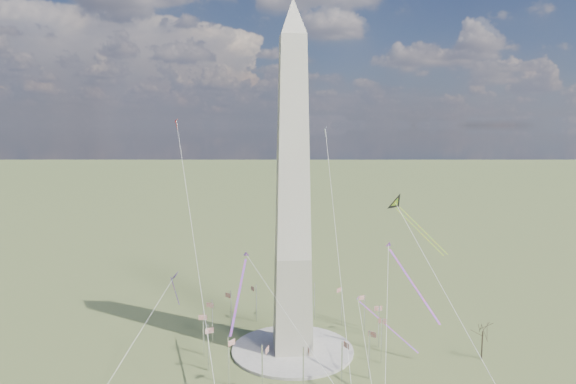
{
  "coord_description": "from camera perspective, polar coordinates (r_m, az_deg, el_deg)",
  "views": [
    {
      "loc": [
        -14.59,
        -143.75,
        66.33
      ],
      "look_at": [
        -1.36,
        0.0,
        47.57
      ],
      "focal_mm": 32.0,
      "sensor_mm": 36.0,
      "label": 1
    }
  ],
  "objects": [
    {
      "name": "kite_streamer_mid",
      "position": [
        139.31,
        -5.22,
        -9.8
      ],
      "size": [
        5.63,
        22.64,
        15.67
      ],
      "rotation": [
        0.0,
        0.0,
        2.95
      ],
      "color": "#FF2855",
      "rests_on": "ground"
    },
    {
      "name": "kite_streamer_left",
      "position": [
        133.55,
        12.86,
        -8.56
      ],
      "size": [
        7.89,
        21.27,
        15.05
      ],
      "rotation": [
        0.0,
        0.0,
        3.45
      ],
      "color": "#FF2855",
      "rests_on": "ground"
    },
    {
      "name": "kite_small_red",
      "position": [
        181.4,
        -12.29,
        7.66
      ],
      "size": [
        1.21,
        1.87,
        4.11
      ],
      "rotation": [
        0.0,
        0.0,
        2.63
      ],
      "color": "red",
      "rests_on": "ground"
    },
    {
      "name": "flagpole_ring",
      "position": [
        156.09,
        0.52,
        -14.83
      ],
      "size": [
        54.4,
        54.4,
        13.0
      ],
      "color": "white",
      "rests_on": "ground"
    },
    {
      "name": "washington_monument",
      "position": [
        145.66,
        0.53,
        0.16
      ],
      "size": [
        15.56,
        15.56,
        100.0
      ],
      "color": "#AB9F8F",
      "rests_on": "plaza"
    },
    {
      "name": "tree_near",
      "position": [
        160.61,
        20.84,
        -14.06
      ],
      "size": [
        7.11,
        7.11,
        12.45
      ],
      "color": "#4B3F2D",
      "rests_on": "ground"
    },
    {
      "name": "kite_small_white",
      "position": [
        190.97,
        4.16,
        6.95
      ],
      "size": [
        1.14,
        1.76,
        3.87
      ],
      "rotation": [
        0.0,
        0.0,
        2.63
      ],
      "color": "white",
      "rests_on": "ground"
    },
    {
      "name": "kite_delta_black",
      "position": [
        166.99,
        12.16,
        -1.52
      ],
      "size": [
        16.39,
        19.25,
        17.06
      ],
      "rotation": [
        0.0,
        0.0,
        3.79
      ],
      "color": "black",
      "rests_on": "ground"
    },
    {
      "name": "kite_diamond_purple",
      "position": [
        152.64,
        -12.47,
        -9.48
      ],
      "size": [
        2.22,
        3.42,
        10.41
      ],
      "rotation": [
        0.0,
        0.0,
        2.58
      ],
      "color": "#481C80",
      "rests_on": "ground"
    },
    {
      "name": "plaza",
      "position": [
        158.82,
        0.51,
        -17.12
      ],
      "size": [
        36.0,
        36.0,
        0.8
      ],
      "primitive_type": "cylinder",
      "color": "#BDB6AD",
      "rests_on": "ground"
    },
    {
      "name": "kite_streamer_right",
      "position": [
        158.29,
        10.06,
        -13.59
      ],
      "size": [
        16.13,
        13.27,
        13.54
      ],
      "rotation": [
        0.0,
        0.0,
        4.04
      ],
      "color": "#FF2855",
      "rests_on": "ground"
    },
    {
      "name": "ground",
      "position": [
        158.99,
        0.51,
        -17.25
      ],
      "size": [
        2000.0,
        2000.0,
        0.0
      ],
      "primitive_type": "plane",
      "color": "#4A6231",
      "rests_on": "ground"
    }
  ]
}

